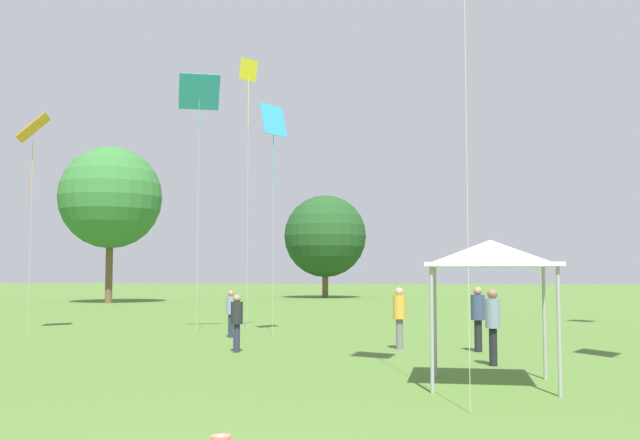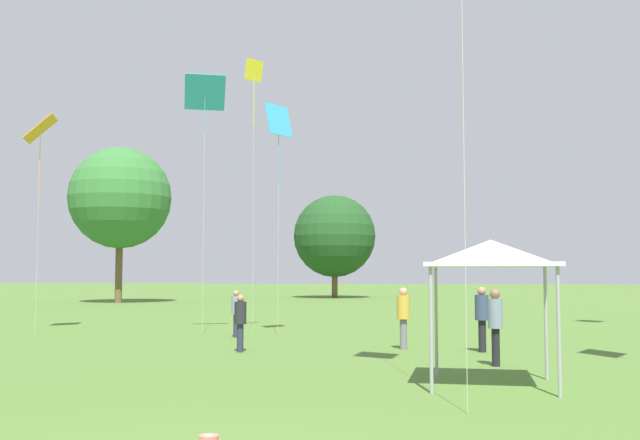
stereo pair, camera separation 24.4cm
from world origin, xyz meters
TOP-DOWN VIEW (x-y plane):
  - person_standing_1 at (3.54, 14.47)m, footprint 0.54×0.54m
  - person_standing_2 at (-4.63, 17.97)m, footprint 0.43×0.43m
  - person_standing_3 at (3.71, 11.26)m, footprint 0.49×0.49m
  - person_standing_4 at (-3.15, 13.32)m, footprint 0.41×0.41m
  - person_standing_7 at (1.31, 14.89)m, footprint 0.39×0.39m
  - canopy_tent at (3.46, 8.05)m, footprint 2.58×2.58m
  - kite_0 at (-4.51, 19.76)m, footprint 0.61×0.74m
  - kite_3 at (-6.28, 19.31)m, footprint 1.76×1.48m
  - kite_6 at (-12.63, 18.81)m, footprint 1.48×1.69m
  - kite_8 at (-3.38, 19.00)m, footprint 0.87×1.18m
  - distant_tree_0 at (-21.78, 45.69)m, footprint 7.66×7.66m
  - distant_tree_1 at (-7.53, 59.73)m, footprint 7.42×7.42m

SIDE VIEW (x-z plane):
  - person_standing_4 at x=-3.15m, z-range 0.15..1.76m
  - person_standing_2 at x=-4.63m, z-range 0.16..1.78m
  - person_standing_7 at x=1.31m, z-range 0.17..1.96m
  - person_standing_1 at x=3.54m, z-range 0.17..2.00m
  - person_standing_3 at x=3.71m, z-range 0.19..2.01m
  - canopy_tent at x=3.46m, z-range 1.14..4.01m
  - distant_tree_1 at x=-7.53m, z-range 0.92..10.20m
  - kite_6 at x=-12.63m, z-range 3.48..11.67m
  - kite_8 at x=-3.38m, z-range 3.42..11.74m
  - distant_tree_0 at x=-21.78m, z-range 2.02..13.75m
  - kite_3 at x=-6.28m, z-range 4.09..13.60m
  - kite_0 at x=-4.51m, z-range 4.25..14.48m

